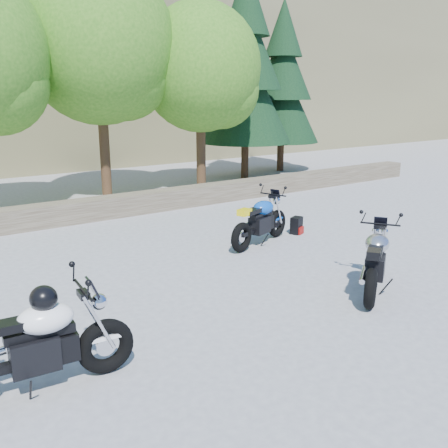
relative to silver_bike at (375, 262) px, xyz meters
The scene contains 11 objects.
ground 1.92m from the silver_bike, 137.68° to the left, with size 90.00×90.00×0.00m, color gray.
stone_wall 6.90m from the silver_bike, 101.53° to the left, with size 22.00×0.55×0.50m, color brown.
hillside 30.13m from the silver_bike, 86.83° to the left, with size 80.00×30.00×15.00m, color brown.
tree_decid_mid 9.50m from the silver_bike, 93.07° to the left, with size 4.08×4.08×6.24m.
tree_decid_right 9.04m from the silver_bike, 74.13° to the left, with size 3.54×3.54×5.41m.
conifer_near 11.09m from the silver_bike, 62.98° to the left, with size 3.17×3.17×7.06m.
conifer_far 12.58m from the silver_bike, 55.07° to the left, with size 2.82×2.82×6.27m.
silver_bike is the anchor object (origin of this frame).
white_bike 4.89m from the silver_bike, behind, with size 2.00×0.63×1.11m.
blue_bike 2.91m from the silver_bike, 86.73° to the left, with size 1.83×0.80×0.94m.
backpack 3.31m from the silver_bike, 67.15° to the left, with size 0.32×0.31×0.36m.
Camera 1 is at (-4.55, -5.70, 2.90)m, focal length 40.00 mm.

